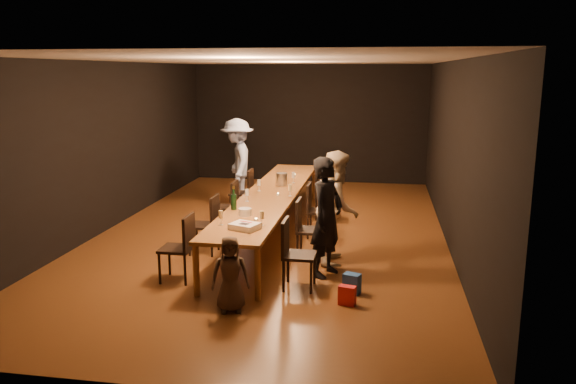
% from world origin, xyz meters
% --- Properties ---
extents(ground, '(10.00, 10.00, 0.00)m').
position_xyz_m(ground, '(0.00, 0.00, 0.00)').
color(ground, '#4E2313').
rests_on(ground, ground).
extents(room_shell, '(6.04, 10.04, 3.02)m').
position_xyz_m(room_shell, '(0.00, 0.00, 2.08)').
color(room_shell, black).
rests_on(room_shell, ground).
extents(table, '(0.90, 6.00, 0.75)m').
position_xyz_m(table, '(0.00, 0.00, 0.70)').
color(table, brown).
rests_on(table, ground).
extents(chair_right_0, '(0.42, 0.42, 0.93)m').
position_xyz_m(chair_right_0, '(0.85, -2.40, 0.47)').
color(chair_right_0, black).
rests_on(chair_right_0, ground).
extents(chair_right_1, '(0.42, 0.42, 0.93)m').
position_xyz_m(chair_right_1, '(0.85, -1.20, 0.47)').
color(chair_right_1, black).
rests_on(chair_right_1, ground).
extents(chair_right_2, '(0.42, 0.42, 0.93)m').
position_xyz_m(chair_right_2, '(0.85, 0.00, 0.47)').
color(chair_right_2, black).
rests_on(chair_right_2, ground).
extents(chair_right_3, '(0.42, 0.42, 0.93)m').
position_xyz_m(chair_right_3, '(0.85, 1.20, 0.47)').
color(chair_right_3, black).
rests_on(chair_right_3, ground).
extents(chair_left_0, '(0.42, 0.42, 0.93)m').
position_xyz_m(chair_left_0, '(-0.85, -2.40, 0.47)').
color(chair_left_0, black).
rests_on(chair_left_0, ground).
extents(chair_left_1, '(0.42, 0.42, 0.93)m').
position_xyz_m(chair_left_1, '(-0.85, -1.20, 0.47)').
color(chair_left_1, black).
rests_on(chair_left_1, ground).
extents(chair_left_2, '(0.42, 0.42, 0.93)m').
position_xyz_m(chair_left_2, '(-0.85, 0.00, 0.47)').
color(chair_left_2, black).
rests_on(chair_left_2, ground).
extents(chair_left_3, '(0.42, 0.42, 0.93)m').
position_xyz_m(chair_left_3, '(-0.85, 1.20, 0.47)').
color(chair_left_3, black).
rests_on(chair_left_3, ground).
extents(woman_birthday, '(0.62, 0.72, 1.68)m').
position_xyz_m(woman_birthday, '(1.15, -1.85, 0.84)').
color(woman_birthday, black).
rests_on(woman_birthday, ground).
extents(woman_tan, '(0.65, 0.83, 1.69)m').
position_xyz_m(woman_tan, '(1.25, -1.25, 0.84)').
color(woman_tan, beige).
rests_on(woman_tan, ground).
extents(man_blue, '(1.04, 1.36, 1.86)m').
position_xyz_m(man_blue, '(-1.15, 2.08, 0.93)').
color(man_blue, '#93ACE4').
rests_on(man_blue, ground).
extents(child, '(0.52, 0.41, 0.93)m').
position_xyz_m(child, '(0.15, -3.25, 0.46)').
color(child, '#453426').
rests_on(child, ground).
extents(gift_bag_red, '(0.23, 0.16, 0.24)m').
position_xyz_m(gift_bag_red, '(1.51, -2.86, 0.12)').
color(gift_bag_red, red).
rests_on(gift_bag_red, ground).
extents(gift_bag_blue, '(0.25, 0.21, 0.27)m').
position_xyz_m(gift_bag_blue, '(1.55, -2.48, 0.13)').
color(gift_bag_blue, '#295AB4').
rests_on(gift_bag_blue, ground).
extents(birthday_cake, '(0.44, 0.39, 0.09)m').
position_xyz_m(birthday_cake, '(0.10, -2.32, 0.79)').
color(birthday_cake, white).
rests_on(birthday_cake, table).
extents(plate_stack, '(0.24, 0.24, 0.11)m').
position_xyz_m(plate_stack, '(-0.08, -1.61, 0.80)').
color(plate_stack, silver).
rests_on(plate_stack, table).
extents(champagne_bottle, '(0.09, 0.09, 0.37)m').
position_xyz_m(champagne_bottle, '(-0.33, -1.28, 0.93)').
color(champagne_bottle, black).
rests_on(champagne_bottle, table).
extents(ice_bucket, '(0.22, 0.22, 0.23)m').
position_xyz_m(ice_bucket, '(0.06, 0.69, 0.86)').
color(ice_bucket, silver).
rests_on(ice_bucket, table).
extents(wineglass_0, '(0.06, 0.06, 0.21)m').
position_xyz_m(wineglass_0, '(-0.27, -2.17, 0.85)').
color(wineglass_0, beige).
rests_on(wineglass_0, table).
extents(wineglass_1, '(0.06, 0.06, 0.21)m').
position_xyz_m(wineglass_1, '(0.28, -2.10, 0.85)').
color(wineglass_1, beige).
rests_on(wineglass_1, table).
extents(wineglass_2, '(0.06, 0.06, 0.21)m').
position_xyz_m(wineglass_2, '(-0.26, -0.71, 0.85)').
color(wineglass_2, silver).
rests_on(wineglass_2, table).
extents(wineglass_3, '(0.06, 0.06, 0.21)m').
position_xyz_m(wineglass_3, '(0.36, -0.21, 0.85)').
color(wineglass_3, beige).
rests_on(wineglass_3, table).
extents(wineglass_4, '(0.06, 0.06, 0.21)m').
position_xyz_m(wineglass_4, '(-0.24, 0.11, 0.85)').
color(wineglass_4, silver).
rests_on(wineglass_4, table).
extents(wineglass_5, '(0.06, 0.06, 0.21)m').
position_xyz_m(wineglass_5, '(0.24, 0.93, 0.85)').
color(wineglass_5, silver).
rests_on(wineglass_5, table).
extents(tealight_near, '(0.05, 0.05, 0.03)m').
position_xyz_m(tealight_near, '(0.15, -1.87, 0.77)').
color(tealight_near, '#B2B7B2').
rests_on(tealight_near, table).
extents(tealight_mid, '(0.05, 0.05, 0.03)m').
position_xyz_m(tealight_mid, '(0.15, -0.18, 0.77)').
color(tealight_mid, '#B2B7B2').
rests_on(tealight_mid, table).
extents(tealight_far, '(0.05, 0.05, 0.03)m').
position_xyz_m(tealight_far, '(0.15, 1.66, 0.77)').
color(tealight_far, '#B2B7B2').
rests_on(tealight_far, table).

